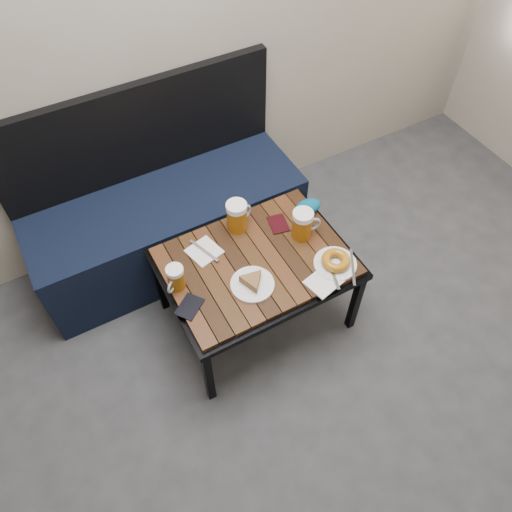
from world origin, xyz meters
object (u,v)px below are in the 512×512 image
beer_mug_left (176,278)px  beer_mug_right (303,224)px  bench (167,219)px  cafe_table (256,266)px  plate_pie (252,282)px  passport_navy (190,307)px  beer_mug_centre (237,216)px  passport_burgundy (278,224)px  knit_pouch (308,207)px  plate_bagel (336,262)px

beer_mug_left → beer_mug_right: beer_mug_right is taller
bench → beer_mug_left: (-0.15, -0.56, 0.26)m
cafe_table → beer_mug_left: beer_mug_left is taller
cafe_table → plate_pie: bearing=-125.3°
passport_navy → beer_mug_centre: bearing=91.4°
beer_mug_left → passport_burgundy: (0.56, 0.09, -0.06)m
beer_mug_centre → knit_pouch: beer_mug_centre is taller
passport_navy → knit_pouch: 0.75m
plate_bagel → passport_burgundy: 0.34m
cafe_table → knit_pouch: (0.36, 0.14, 0.07)m
beer_mug_left → beer_mug_right: size_ratio=0.79×
plate_pie → plate_bagel: (0.37, -0.08, 0.00)m
plate_pie → plate_bagel: size_ratio=0.79×
passport_burgundy → knit_pouch: 0.17m
passport_navy → knit_pouch: knit_pouch is taller
passport_navy → beer_mug_right: bearing=63.5°
plate_pie → bench: bearing=100.3°
cafe_table → beer_mug_centre: (0.02, 0.21, 0.12)m
bench → plate_pie: 0.76m
bench → knit_pouch: size_ratio=10.52×
bench → passport_burgundy: size_ratio=12.33×
knit_pouch → bench: bearing=141.0°
passport_burgundy → knit_pouch: bearing=14.4°
knit_pouch → beer_mug_right: bearing=-132.2°
bench → beer_mug_left: bearing=-105.2°
beer_mug_right → bench: bearing=141.9°
passport_navy → passport_burgundy: (0.55, 0.22, -0.00)m
beer_mug_centre → passport_navy: beer_mug_centre is taller
cafe_table → passport_navy: bearing=-167.1°
knit_pouch → plate_pie: bearing=-150.0°
plate_pie → passport_navy: bearing=173.9°
beer_mug_right → passport_burgundy: bearing=131.8°
passport_navy → knit_pouch: size_ratio=0.87×
passport_navy → plate_pie: bearing=47.6°
beer_mug_right → passport_burgundy: 0.15m
cafe_table → plate_pie: plate_pie is taller
cafe_table → passport_burgundy: 0.24m
beer_mug_right → passport_navy: 0.63m
beer_mug_right → passport_navy: beer_mug_right is taller
beer_mug_centre → beer_mug_right: beer_mug_centre is taller
beer_mug_right → knit_pouch: beer_mug_right is taller
beer_mug_centre → plate_bagel: bearing=-73.8°
beer_mug_centre → passport_burgundy: 0.21m
plate_bagel → knit_pouch: (0.07, 0.33, 0.01)m
cafe_table → knit_pouch: size_ratio=6.31×
beer_mug_right → plate_pie: size_ratio=0.80×
plate_pie → passport_burgundy: size_ratio=1.67×
beer_mug_left → beer_mug_centre: (0.38, 0.17, 0.02)m
bench → plate_bagel: bearing=-57.7°
bench → beer_mug_right: size_ratio=9.25×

